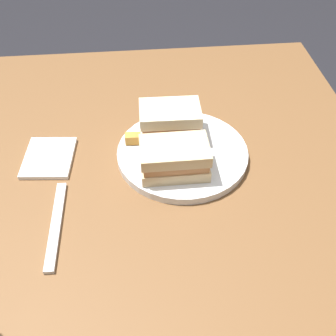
# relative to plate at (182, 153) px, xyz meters

# --- Properties ---
(dining_table) EXTENTS (1.08, 0.88, 0.76)m
(dining_table) POSITION_rel_plate_xyz_m (0.12, -0.07, -0.39)
(dining_table) COLOR brown
(dining_table) RESTS_ON ground
(plate) EXTENTS (0.25, 0.25, 0.02)m
(plate) POSITION_rel_plate_xyz_m (0.00, 0.00, 0.00)
(plate) COLOR white
(plate) RESTS_ON dining_table
(sandwich_half_left) EXTENTS (0.08, 0.12, 0.06)m
(sandwich_half_left) POSITION_rel_plate_xyz_m (-0.05, -0.02, 0.04)
(sandwich_half_left) COLOR beige
(sandwich_half_left) RESTS_ON plate
(sandwich_half_right) EXTENTS (0.08, 0.12, 0.06)m
(sandwich_half_right) POSITION_rel_plate_xyz_m (0.05, -0.02, 0.04)
(sandwich_half_right) COLOR #CCB284
(sandwich_half_right) RESTS_ON plate
(potato_wedge_front) EXTENTS (0.04, 0.05, 0.02)m
(potato_wedge_front) POSITION_rel_plate_xyz_m (-0.01, -0.03, 0.02)
(potato_wedge_front) COLOR #B77F33
(potato_wedge_front) RESTS_ON plate
(potato_wedge_middle) EXTENTS (0.02, 0.05, 0.01)m
(potato_wedge_middle) POSITION_rel_plate_xyz_m (0.02, -0.04, 0.01)
(potato_wedge_middle) COLOR gold
(potato_wedge_middle) RESTS_ON plate
(potato_wedge_back) EXTENTS (0.02, 0.05, 0.02)m
(potato_wedge_back) POSITION_rel_plate_xyz_m (-0.03, -0.08, 0.02)
(potato_wedge_back) COLOR #B77F33
(potato_wedge_back) RESTS_ON plate
(napkin) EXTENTS (0.12, 0.10, 0.01)m
(napkin) POSITION_rel_plate_xyz_m (-0.02, -0.25, -0.00)
(napkin) COLOR white
(napkin) RESTS_ON dining_table
(fork) EXTENTS (0.18, 0.02, 0.01)m
(fork) POSITION_rel_plate_xyz_m (0.15, -0.22, -0.00)
(fork) COLOR silver
(fork) RESTS_ON dining_table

